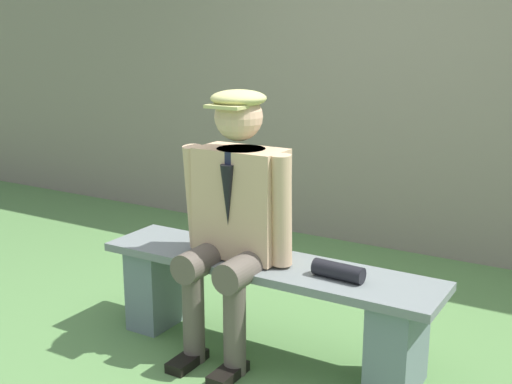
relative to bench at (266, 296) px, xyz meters
The scene contains 5 objects.
ground_plane 0.31m from the bench, ahead, with size 30.00×30.00×0.00m, color #548145.
bench is the anchor object (origin of this frame).
seated_man 0.47m from the bench, 22.27° to the left, with size 0.61×0.56×1.35m.
rolled_magazine 0.47m from the bench, behind, with size 0.08×0.08×0.25m, color black.
stadium_wall 2.24m from the bench, 90.00° to the right, with size 12.00×0.24×2.53m, color gray.
Camera 1 is at (-1.54, 2.67, 1.63)m, focal length 45.77 mm.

